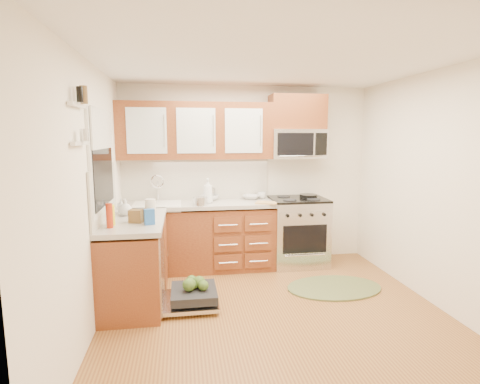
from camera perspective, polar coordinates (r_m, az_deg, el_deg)
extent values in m
plane|color=brown|center=(4.07, 5.36, -17.89)|extent=(3.50, 3.50, 0.00)
plane|color=white|center=(3.71, 5.92, 19.23)|extent=(3.50, 3.50, 0.00)
cube|color=white|center=(5.39, 1.01, 2.58)|extent=(3.50, 0.04, 2.50)
cube|color=white|center=(2.08, 17.78, -7.49)|extent=(3.50, 0.04, 2.50)
cube|color=white|center=(3.67, -21.88, -0.84)|extent=(0.04, 3.50, 2.50)
cube|color=white|center=(4.45, 28.00, 0.33)|extent=(0.04, 3.50, 2.50)
cube|color=#5F2215|center=(5.17, -6.44, -7.04)|extent=(2.05, 0.60, 0.85)
cube|color=#5F2215|center=(4.32, -15.74, -10.48)|extent=(0.60, 1.25, 0.85)
cube|color=#A19B93|center=(5.06, -6.53, -1.88)|extent=(2.07, 0.64, 0.05)
cube|color=#A19B93|center=(4.19, -15.86, -4.32)|extent=(0.64, 1.27, 0.05)
cube|color=beige|center=(5.30, -6.71, 1.99)|extent=(2.05, 0.02, 0.57)
cube|color=beige|center=(4.18, -20.05, -0.22)|extent=(0.02, 1.25, 0.57)
cube|color=#5F2215|center=(5.36, 8.71, 11.93)|extent=(0.76, 0.35, 0.47)
cube|color=white|center=(4.11, -20.25, 9.01)|extent=(0.02, 0.96, 0.40)
cube|color=white|center=(3.29, -23.54, 12.05)|extent=(0.04, 0.40, 0.03)
cube|color=white|center=(3.28, -23.23, 6.83)|extent=(0.04, 0.40, 0.03)
cylinder|color=black|center=(5.35, 10.39, -0.60)|extent=(0.29, 0.29, 0.05)
cylinder|color=silver|center=(4.83, -6.10, -1.40)|extent=(0.18, 0.18, 0.11)
cube|color=tan|center=(4.95, 4.10, -1.65)|extent=(0.33, 0.28, 0.02)
cylinder|color=silver|center=(5.25, -4.37, -0.24)|extent=(0.14, 0.14, 0.17)
cylinder|color=white|center=(4.01, -13.48, -2.72)|extent=(0.12, 0.12, 0.24)
cylinder|color=yellow|center=(3.94, -18.99, -3.36)|extent=(0.08, 0.08, 0.21)
cylinder|color=#AA280E|center=(3.84, -19.28, -3.43)|extent=(0.07, 0.07, 0.24)
cube|color=brown|center=(4.00, -15.56, -3.56)|extent=(0.16, 0.13, 0.13)
cube|color=#265CB2|center=(3.87, -13.64, -3.70)|extent=(0.11, 0.09, 0.16)
imported|color=#999999|center=(5.29, 1.71, -0.77)|extent=(0.31, 0.31, 0.06)
imported|color=#999999|center=(5.21, -4.58, -0.83)|extent=(0.27, 0.27, 0.08)
imported|color=#999999|center=(5.33, 3.36, -0.50)|extent=(0.15, 0.15, 0.10)
imported|color=#999999|center=(4.94, -4.92, 0.14)|extent=(0.13, 0.13, 0.33)
imported|color=#999999|center=(4.52, -17.67, -2.05)|extent=(0.09, 0.09, 0.17)
imported|color=#999999|center=(4.37, -17.11, -2.24)|extent=(0.19, 0.19, 0.19)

